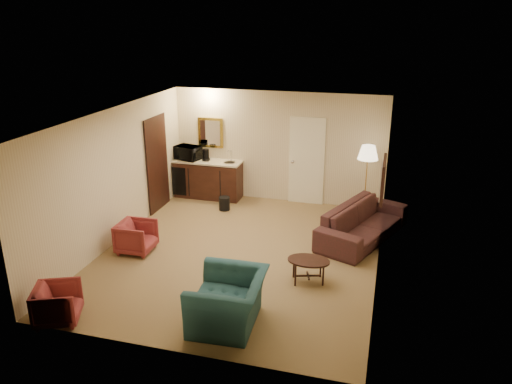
% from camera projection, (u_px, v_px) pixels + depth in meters
% --- Properties ---
extents(ground, '(6.00, 6.00, 0.00)m').
position_uv_depth(ground, '(240.00, 253.00, 9.36)').
color(ground, olive).
rests_on(ground, ground).
extents(room_walls, '(5.02, 6.01, 2.61)m').
position_uv_depth(room_walls, '(247.00, 154.00, 9.51)').
color(room_walls, beige).
rests_on(room_walls, ground).
extents(wetbar_cabinet, '(1.64, 0.58, 0.92)m').
position_uv_depth(wetbar_cabinet, '(208.00, 179.00, 12.09)').
color(wetbar_cabinet, '#391B12').
rests_on(wetbar_cabinet, ground).
extents(sofa, '(1.52, 2.44, 0.92)m').
position_uv_depth(sofa, '(363.00, 217.00, 9.81)').
color(sofa, black).
rests_on(sofa, ground).
extents(teal_armchair, '(0.81, 1.19, 1.00)m').
position_uv_depth(teal_armchair, '(228.00, 293.00, 7.07)').
color(teal_armchair, '#214653').
rests_on(teal_armchair, ground).
extents(rose_chair_near, '(0.62, 0.66, 0.65)m').
position_uv_depth(rose_chair_near, '(136.00, 235.00, 9.32)').
color(rose_chair_near, maroon).
rests_on(rose_chair_near, ground).
extents(rose_chair_far, '(0.77, 0.79, 0.63)m').
position_uv_depth(rose_chair_far, '(57.00, 302.00, 7.19)').
color(rose_chair_far, maroon).
rests_on(rose_chair_far, ground).
extents(coffee_table, '(0.81, 0.66, 0.41)m').
position_uv_depth(coffee_table, '(308.00, 271.00, 8.31)').
color(coffee_table, black).
rests_on(coffee_table, ground).
extents(floor_lamp, '(0.56, 0.56, 1.64)m').
position_uv_depth(floor_lamp, '(366.00, 182.00, 10.74)').
color(floor_lamp, '#B58C3C').
rests_on(floor_lamp, ground).
extents(waste_bin, '(0.32, 0.32, 0.31)m').
position_uv_depth(waste_bin, '(224.00, 203.00, 11.37)').
color(waste_bin, black).
rests_on(waste_bin, ground).
extents(microwave, '(0.66, 0.48, 0.40)m').
position_uv_depth(microwave, '(188.00, 151.00, 11.98)').
color(microwave, black).
rests_on(microwave, wetbar_cabinet).
extents(coffee_maker, '(0.19, 0.19, 0.29)m').
position_uv_depth(coffee_maker, '(206.00, 155.00, 11.88)').
color(coffee_maker, black).
rests_on(coffee_maker, wetbar_cabinet).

